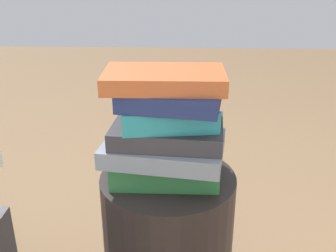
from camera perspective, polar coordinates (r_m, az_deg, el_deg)
The scene contains 6 objects.
book_forest at distance 1.06m, azimuth -0.37°, elevation -5.41°, with size 0.27×0.18×0.06m, color #1E512D.
book_slate at distance 1.02m, azimuth -0.52°, elevation -3.09°, with size 0.29×0.21×0.04m, color slate.
book_charcoal at distance 1.01m, azimuth 0.10°, elevation -0.77°, with size 0.27×0.19×0.04m, color #28282D.
book_teal at distance 1.00m, azimuth 0.06°, elevation 2.01°, with size 0.22×0.18×0.05m, color #1E727F.
book_navy at distance 0.98m, azimuth 0.60°, elevation 4.51°, with size 0.23×0.20×0.04m, color #19234C.
book_rust at distance 0.95m, azimuth -0.51°, elevation 6.58°, with size 0.28×0.16×0.04m, color #994723.
Camera 1 is at (-0.04, 0.92, 1.06)m, focal length 43.67 mm.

